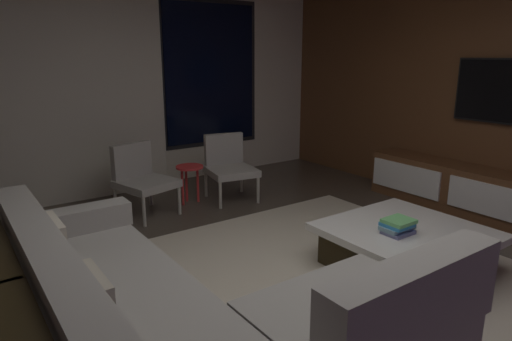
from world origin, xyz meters
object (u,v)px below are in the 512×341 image
book_stack_on_coffee_table (398,226)px  media_console (507,201)px  sectional_couch (183,324)px  accent_chair_by_curtain (141,176)px  accent_chair_near_window (229,164)px  side_stool (189,173)px  coffee_table (405,249)px  mounted_tv (511,92)px

book_stack_on_coffee_table → media_console: bearing=1.9°
sectional_couch → media_console: sectional_couch is taller
sectional_couch → accent_chair_by_curtain: bearing=73.1°
book_stack_on_coffee_table → accent_chair_near_window: (-0.02, 2.48, 0.02)m
accent_chair_by_curtain → sectional_couch: bearing=-106.9°
accent_chair_by_curtain → side_stool: (0.59, 0.02, -0.06)m
sectional_couch → accent_chair_near_window: bearing=53.4°
coffee_table → side_stool: side_stool is taller
coffee_table → side_stool: (-0.64, 2.56, 0.19)m
accent_chair_near_window → mounted_tv: mounted_tv is taller
side_stool → book_stack_on_coffee_table: bearing=-78.9°
book_stack_on_coffee_table → accent_chair_near_window: accent_chair_near_window is taller
coffee_table → accent_chair_by_curtain: accent_chair_by_curtain is taller
sectional_couch → accent_chair_near_window: (1.87, 2.52, 0.14)m
sectional_couch → book_stack_on_coffee_table: bearing=1.1°
accent_chair_by_curtain → coffee_table: bearing=-64.0°
sectional_couch → mounted_tv: size_ratio=2.12×
sectional_couch → side_stool: bearing=62.0°
sectional_couch → mounted_tv: mounted_tv is taller
sectional_couch → book_stack_on_coffee_table: (1.89, 0.04, 0.13)m
coffee_table → media_console: bearing=1.7°
sectional_couch → coffee_table: bearing=1.4°
side_stool → coffee_table: bearing=-75.9°
coffee_table → accent_chair_by_curtain: 2.84m
accent_chair_by_curtain → media_console: 3.88m
side_stool → accent_chair_by_curtain: bearing=-178.4°
accent_chair_by_curtain → media_console: accent_chair_by_curtain is taller
accent_chair_near_window → side_stool: size_ratio=1.70×
side_stool → mounted_tv: mounted_tv is taller
coffee_table → accent_chair_near_window: (-0.16, 2.47, 0.25)m
sectional_couch → side_stool: size_ratio=5.43×
sectional_couch → coffee_table: sectional_couch is taller
coffee_table → mounted_tv: bearing=7.4°
book_stack_on_coffee_table → accent_chair_by_curtain: 2.78m
mounted_tv → accent_chair_near_window: bearing=132.9°
coffee_table → media_console: 1.73m
accent_chair_by_curtain → book_stack_on_coffee_table: bearing=-66.7°
coffee_table → mounted_tv: mounted_tv is taller
coffee_table → mounted_tv: size_ratio=0.99×
mounted_tv → side_stool: bearing=137.8°
accent_chair_near_window → accent_chair_by_curtain: bearing=176.2°
book_stack_on_coffee_table → accent_chair_by_curtain: accent_chair_by_curtain is taller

